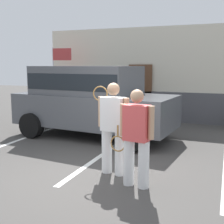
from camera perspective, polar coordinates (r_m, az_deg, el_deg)
The scene contains 8 objects.
ground_plane at distance 5.84m, azimuth -5.07°, elevation -11.93°, with size 40.00×40.00×0.00m, color #423F3D.
parking_stripe_0 at distance 8.60m, azimuth -18.35°, elevation -5.46°, with size 0.12×4.40×0.01m, color silver.
parking_stripe_1 at distance 7.22m, azimuth -1.31°, elevation -7.76°, with size 0.12×4.40×0.01m, color silver.
house_frontage at distance 11.37m, azimuth 8.96°, elevation 6.60°, with size 9.03×0.40×3.47m.
parked_suv at distance 8.67m, azimuth -4.01°, elevation 2.76°, with size 4.77×2.54×2.05m.
tennis_player_man at distance 5.65m, azimuth 0.23°, elevation -2.89°, with size 0.78×0.33×1.76m.
tennis_player_woman at distance 5.09m, azimuth 4.65°, elevation -4.82°, with size 0.87×0.32×1.68m.
flag_pole at distance 11.81m, azimuth -10.31°, elevation 8.07°, with size 0.80×0.11×2.76m.
Camera 1 is at (2.45, -4.87, 2.08)m, focal length 47.85 mm.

